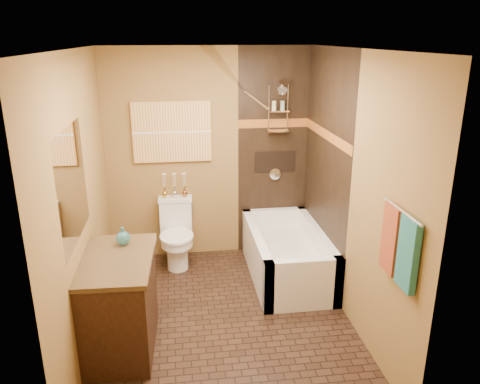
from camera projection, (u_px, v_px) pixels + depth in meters
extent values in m
plane|color=black|center=(223.00, 318.00, 4.53)|extent=(3.00, 3.00, 0.00)
cube|color=olive|center=(81.00, 203.00, 3.97)|extent=(0.02, 3.00, 2.50)
cube|color=olive|center=(352.00, 191.00, 4.29)|extent=(0.02, 3.00, 2.50)
cube|color=olive|center=(209.00, 156.00, 5.54)|extent=(2.40, 0.02, 2.50)
cube|color=olive|center=(248.00, 280.00, 2.72)|extent=(2.40, 0.02, 2.50)
plane|color=silver|center=(220.00, 49.00, 3.73)|extent=(3.00, 3.00, 0.00)
cube|color=black|center=(273.00, 154.00, 5.63)|extent=(0.85, 0.01, 2.50)
cube|color=black|center=(325.00, 169.00, 4.99)|extent=(0.01, 1.50, 2.50)
cube|color=brown|center=(274.00, 123.00, 5.50)|extent=(0.85, 0.01, 0.10)
cube|color=brown|center=(326.00, 135.00, 4.87)|extent=(0.01, 1.50, 0.10)
cube|color=black|center=(275.00, 162.00, 5.66)|extent=(0.50, 0.01, 0.25)
cylinder|color=silver|center=(279.00, 84.00, 5.24)|extent=(0.02, 0.26, 0.02)
cylinder|color=silver|center=(282.00, 91.00, 5.12)|extent=(0.11, 0.11, 0.09)
cylinder|color=silver|center=(275.00, 174.00, 5.69)|extent=(0.14, 0.02, 0.14)
cylinder|color=silver|center=(253.00, 97.00, 4.64)|extent=(0.03, 1.55, 0.03)
cylinder|color=silver|center=(402.00, 211.00, 3.23)|extent=(0.02, 0.55, 0.02)
cube|color=#1F6A64|center=(408.00, 254.00, 3.20)|extent=(0.05, 0.22, 0.52)
cube|color=maroon|center=(391.00, 239.00, 3.44)|extent=(0.05, 0.22, 0.52)
cube|color=orange|center=(172.00, 132.00, 5.37)|extent=(0.90, 0.04, 0.70)
cube|color=white|center=(73.00, 185.00, 3.62)|extent=(0.01, 1.00, 0.90)
cube|color=white|center=(303.00, 285.00, 4.59)|extent=(0.80, 0.10, 0.55)
cube|color=white|center=(274.00, 229.00, 5.91)|extent=(0.80, 0.10, 0.55)
cube|color=white|center=(256.00, 256.00, 5.21)|extent=(0.10, 1.50, 0.55)
cube|color=white|center=(317.00, 252.00, 5.30)|extent=(0.10, 1.50, 0.55)
cube|color=white|center=(287.00, 262.00, 5.28)|extent=(0.64, 1.34, 0.35)
cube|color=white|center=(176.00, 215.00, 5.60)|extent=(0.38, 0.18, 0.38)
cube|color=white|center=(175.00, 199.00, 5.54)|extent=(0.40, 0.20, 0.04)
cylinder|color=white|center=(177.00, 254.00, 5.44)|extent=(0.24, 0.24, 0.38)
cylinder|color=white|center=(177.00, 241.00, 5.39)|extent=(0.37, 0.37, 0.10)
cylinder|color=white|center=(177.00, 236.00, 5.37)|extent=(0.39, 0.39, 0.03)
cube|color=black|center=(119.00, 305.00, 4.00)|extent=(0.60, 0.94, 0.82)
cube|color=black|center=(116.00, 260.00, 3.87)|extent=(0.63, 0.99, 0.04)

